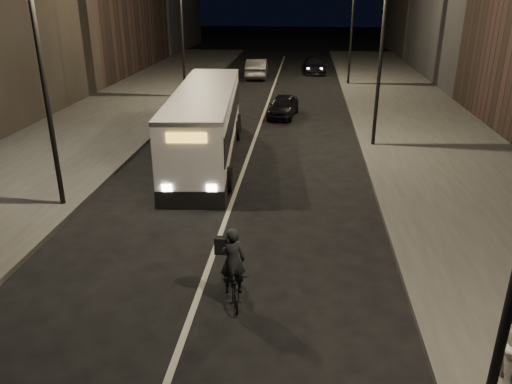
% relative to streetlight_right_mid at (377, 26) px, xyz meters
% --- Properties ---
extents(ground, '(180.00, 180.00, 0.00)m').
position_rel_streetlight_right_mid_xyz_m(ground, '(-5.33, -12.00, -5.36)').
color(ground, black).
rests_on(ground, ground).
extents(sidewalk_right, '(7.00, 70.00, 0.16)m').
position_rel_streetlight_right_mid_xyz_m(sidewalk_right, '(3.17, 2.00, -5.28)').
color(sidewalk_right, '#393937').
rests_on(sidewalk_right, ground).
extents(sidewalk_left, '(7.00, 70.00, 0.16)m').
position_rel_streetlight_right_mid_xyz_m(sidewalk_left, '(-13.83, 2.00, -5.28)').
color(sidewalk_left, '#393937').
rests_on(sidewalk_left, ground).
extents(streetlight_right_mid, '(1.20, 0.44, 8.12)m').
position_rel_streetlight_right_mid_xyz_m(streetlight_right_mid, '(0.00, 0.00, 0.00)').
color(streetlight_right_mid, black).
rests_on(streetlight_right_mid, sidewalk_right).
extents(streetlight_right_far, '(1.20, 0.44, 8.12)m').
position_rel_streetlight_right_mid_xyz_m(streetlight_right_far, '(0.00, 16.00, 0.00)').
color(streetlight_right_far, black).
rests_on(streetlight_right_far, sidewalk_right).
extents(streetlight_left_near, '(1.20, 0.44, 8.12)m').
position_rel_streetlight_right_mid_xyz_m(streetlight_left_near, '(-10.66, -8.00, 0.00)').
color(streetlight_left_near, black).
rests_on(streetlight_left_near, sidewalk_left).
extents(streetlight_left_far, '(1.20, 0.44, 8.12)m').
position_rel_streetlight_right_mid_xyz_m(streetlight_left_far, '(-10.66, 10.00, 0.00)').
color(streetlight_left_far, black).
rests_on(streetlight_left_far, sidewalk_left).
extents(city_bus, '(3.34, 11.24, 2.99)m').
position_rel_streetlight_right_mid_xyz_m(city_bus, '(-7.11, -2.25, -3.73)').
color(city_bus, white).
rests_on(city_bus, ground).
extents(cyclist_on_bicycle, '(0.98, 1.81, 1.98)m').
position_rel_streetlight_right_mid_xyz_m(cyclist_on_bicycle, '(-4.44, -12.81, -4.70)').
color(cyclist_on_bicycle, black).
rests_on(cyclist_on_bicycle, ground).
extents(car_near, '(1.91, 3.74, 1.22)m').
position_rel_streetlight_right_mid_xyz_m(car_near, '(-4.18, 5.59, -4.75)').
color(car_near, black).
rests_on(car_near, ground).
extents(car_mid, '(1.79, 4.73, 1.54)m').
position_rel_streetlight_right_mid_xyz_m(car_mid, '(-6.97, 18.79, -4.59)').
color(car_mid, '#343437').
rests_on(car_mid, ground).
extents(car_far, '(2.13, 4.64, 1.32)m').
position_rel_streetlight_right_mid_xyz_m(car_far, '(-2.23, 21.91, -4.70)').
color(car_far, black).
rests_on(car_far, ground).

